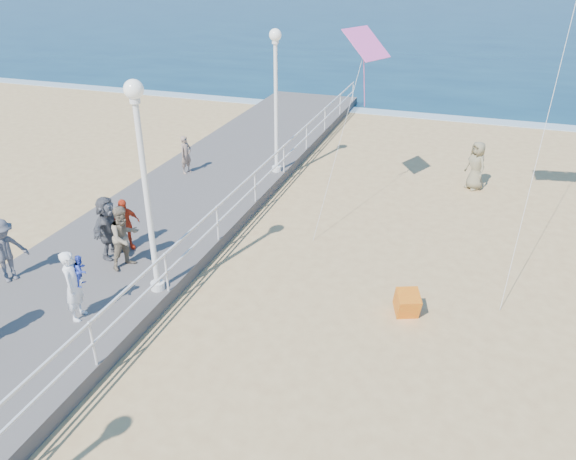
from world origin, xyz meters
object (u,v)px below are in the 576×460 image
(lamp_post_far, at_px, (276,87))
(spectator_2, at_px, (5,251))
(spectator_6, at_px, (186,155))
(lamp_post_mid, at_px, (143,169))
(woman_holding_toddler, at_px, (74,285))
(spectator_5, at_px, (108,227))
(beach_walker_c, at_px, (476,166))
(spectator_3, at_px, (124,225))
(box_kite, at_px, (407,305))
(spectator_1, at_px, (125,237))
(toddler_held, at_px, (81,270))

(lamp_post_far, distance_m, spectator_2, 10.86)
(spectator_2, xyz_separation_m, spectator_6, (0.65, 8.58, -0.14))
(lamp_post_mid, relative_size, woman_holding_toddler, 3.03)
(spectator_5, distance_m, beach_walker_c, 13.47)
(beach_walker_c, bearing_deg, spectator_3, -88.05)
(lamp_post_mid, height_order, spectator_2, lamp_post_mid)
(spectator_2, xyz_separation_m, beach_walker_c, (11.27, 11.50, -0.35))
(woman_holding_toddler, height_order, box_kite, woman_holding_toddler)
(spectator_3, xyz_separation_m, spectator_5, (-0.18, -0.48, 0.12))
(spectator_2, bearing_deg, spectator_1, -32.49)
(spectator_3, bearing_deg, woman_holding_toddler, -132.40)
(spectator_6, bearing_deg, spectator_3, -153.30)
(lamp_post_mid, bearing_deg, spectator_6, 112.75)
(lamp_post_far, distance_m, spectator_5, 8.49)
(toddler_held, relative_size, spectator_5, 0.42)
(spectator_1, relative_size, spectator_2, 1.02)
(lamp_post_far, xyz_separation_m, spectator_5, (-2.14, -7.87, -2.36))
(lamp_post_far, bearing_deg, spectator_3, -104.83)
(lamp_post_mid, relative_size, spectator_3, 3.41)
(lamp_post_far, bearing_deg, box_kite, -50.77)
(lamp_post_mid, xyz_separation_m, woman_holding_toddler, (-1.12, -1.68, -2.38))
(spectator_6, distance_m, beach_walker_c, 11.02)
(lamp_post_far, height_order, box_kite, lamp_post_far)
(toddler_held, relative_size, beach_walker_c, 0.41)
(lamp_post_mid, height_order, woman_holding_toddler, lamp_post_mid)
(spectator_1, height_order, beach_walker_c, spectator_1)
(lamp_post_mid, xyz_separation_m, box_kite, (6.15, 1.46, -3.36))
(lamp_post_mid, distance_m, woman_holding_toddler, 3.12)
(woman_holding_toddler, xyz_separation_m, spectator_2, (-2.76, 0.82, -0.01))
(spectator_6, relative_size, beach_walker_c, 0.79)
(spectator_3, distance_m, spectator_6, 6.24)
(spectator_3, relative_size, box_kite, 2.60)
(spectator_2, height_order, spectator_3, spectator_2)
(woman_holding_toddler, height_order, toddler_held, woman_holding_toddler)
(woman_holding_toddler, relative_size, toddler_held, 2.31)
(lamp_post_mid, bearing_deg, box_kite, 13.39)
(lamp_post_far, height_order, woman_holding_toddler, lamp_post_far)
(toddler_held, relative_size, spectator_6, 0.52)
(woman_holding_toddler, xyz_separation_m, box_kite, (7.27, 3.14, -0.98))
(spectator_1, distance_m, spectator_5, 0.85)
(spectator_3, height_order, beach_walker_c, spectator_3)
(spectator_1, height_order, box_kite, spectator_1)
(spectator_3, relative_size, spectator_6, 1.06)
(lamp_post_far, bearing_deg, lamp_post_mid, -90.00)
(spectator_1, distance_m, beach_walker_c, 13.21)
(spectator_6, height_order, box_kite, spectator_6)
(spectator_3, height_order, spectator_6, spectator_3)
(toddler_held, height_order, box_kite, toddler_held)
(spectator_6, bearing_deg, toddler_held, -151.39)
(box_kite, bearing_deg, beach_walker_c, 60.42)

